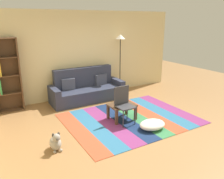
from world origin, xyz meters
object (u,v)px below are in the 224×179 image
Objects in this scene: couch at (87,90)px; coffee_table at (122,107)px; folding_chair at (124,102)px; dog at (56,142)px; tv_remote at (122,105)px; pouf at (152,125)px; standing_lamp at (120,45)px.

couch is 1.78m from coffee_table.
coffee_table is 0.28m from folding_chair.
coffee_table is at bearing 16.47° from dog.
couch is at bearing 123.30° from tv_remote.
couch is 2.51× the size of folding_chair.
pouf is 4.20× the size of tv_remote.
pouf is 1.58× the size of dog.
coffee_table is 1.95m from dog.
pouf is (0.48, -2.57, -0.23)m from couch.
coffee_table is 0.71× the size of folding_chair.
folding_chair is (1.80, 0.38, 0.37)m from dog.
dog is at bearing -126.24° from couch.
folding_chair is (-0.38, 0.64, 0.43)m from pouf.
dog is (-1.70, -2.32, -0.18)m from couch.
dog is 0.20× the size of standing_lamp.
tv_remote is (-0.05, -0.08, 0.09)m from coffee_table.
couch is at bearing 95.22° from coffee_table.
standing_lamp is at bearing 8.42° from couch.
pouf is at bearing -32.99° from tv_remote.
folding_chair is at bearing -66.24° from tv_remote.
folding_chair is (-1.24, -2.14, -1.10)m from standing_lamp.
couch is 1.88m from standing_lamp.
tv_remote is at bearing 117.14° from pouf.
couch is at bearing 134.13° from folding_chair.
pouf is at bearing -107.24° from standing_lamp.
folding_chair reaches higher than coffee_table.
standing_lamp reaches higher than coffee_table.
coffee_table is 1.01× the size of pouf.
tv_remote is 0.17× the size of folding_chair.
coffee_table is at bearing 111.12° from folding_chair.
standing_lamp is at bearing 72.76° from pouf.
coffee_table reaches higher than pouf.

